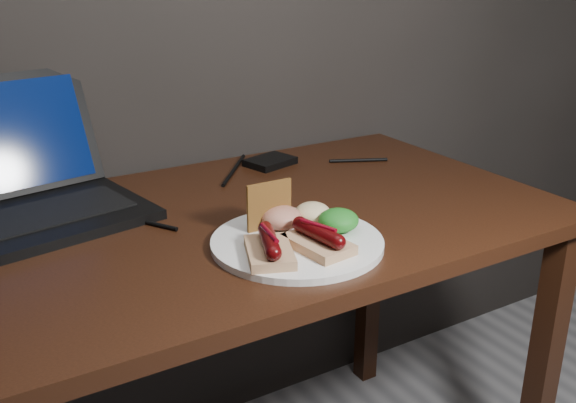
# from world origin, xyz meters

# --- Properties ---
(desk) EXTENTS (1.40, 0.70, 0.75)m
(desk) POSITION_xyz_m (0.00, 1.38, 0.66)
(desk) COLOR #33180C
(desk) RESTS_ON ground
(laptop) EXTENTS (0.44, 0.40, 0.25)m
(laptop) POSITION_xyz_m (-0.25, 1.59, 0.80)
(laptop) COLOR black
(laptop) RESTS_ON desk
(hard_drive) EXTENTS (0.13, 0.11, 0.02)m
(hard_drive) POSITION_xyz_m (0.30, 1.63, 0.76)
(hard_drive) COLOR black
(hard_drive) RESTS_ON desk
(desk_cables) EXTENTS (0.99, 0.35, 0.01)m
(desk_cables) POSITION_xyz_m (0.02, 1.53, 0.75)
(desk_cables) COLOR black
(desk_cables) RESTS_ON desk
(plate) EXTENTS (0.30, 0.30, 0.01)m
(plate) POSITION_xyz_m (0.11, 1.21, 0.76)
(plate) COLOR white
(plate) RESTS_ON desk
(bread_sausage_left) EXTENTS (0.11, 0.13, 0.04)m
(bread_sausage_left) POSITION_xyz_m (0.04, 1.17, 0.78)
(bread_sausage_left) COLOR #E4B786
(bread_sausage_left) RESTS_ON plate
(bread_sausage_center) EXTENTS (0.08, 0.12, 0.04)m
(bread_sausage_center) POSITION_xyz_m (0.12, 1.16, 0.78)
(bread_sausage_center) COLOR #E4B786
(bread_sausage_center) RESTS_ON plate
(crispbread) EXTENTS (0.09, 0.01, 0.08)m
(crispbread) POSITION_xyz_m (0.10, 1.28, 0.80)
(crispbread) COLOR brown
(crispbread) RESTS_ON plate
(salad_greens) EXTENTS (0.07, 0.07, 0.04)m
(salad_greens) POSITION_xyz_m (0.19, 1.20, 0.78)
(salad_greens) COLOR #13621B
(salad_greens) RESTS_ON plate
(salsa_mound) EXTENTS (0.07, 0.07, 0.04)m
(salsa_mound) POSITION_xyz_m (0.11, 1.26, 0.78)
(salsa_mound) COLOR #A71017
(salsa_mound) RESTS_ON plate
(coleslaw_mound) EXTENTS (0.06, 0.06, 0.04)m
(coleslaw_mound) POSITION_xyz_m (0.18, 1.26, 0.78)
(coleslaw_mound) COLOR silver
(coleslaw_mound) RESTS_ON plate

